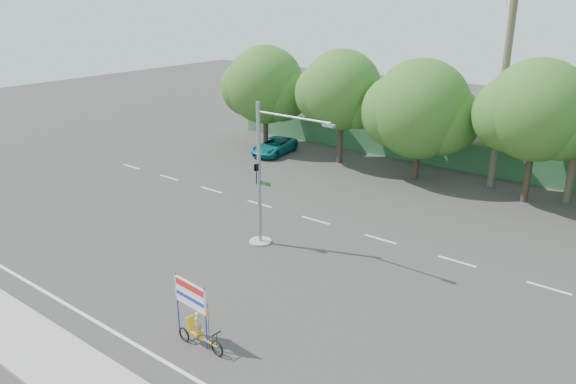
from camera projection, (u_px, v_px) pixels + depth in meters
The scene contains 12 objects.
ground at pixel (243, 290), 23.34m from camera, with size 120.00×120.00×0.00m, color #33302D.
sidewalk_near at pixel (83, 381), 17.77m from camera, with size 50.00×2.40×0.12m, color gray.
fence at pixel (452, 155), 38.93m from camera, with size 38.00×0.08×2.00m, color #336B3D.
building_left at pixel (362, 113), 47.74m from camera, with size 12.00×8.00×4.00m, color beige.
tree_far_left at pixel (265, 87), 43.24m from camera, with size 7.14×6.00×7.96m.
tree_left at pixel (341, 93), 39.07m from camera, with size 6.66×5.60×8.07m.
tree_center at pixel (420, 112), 35.78m from camera, with size 7.62×6.40×7.85m.
tree_right at pixel (536, 114), 31.45m from camera, with size 6.90×5.80×8.36m.
palm_short at pixel (509, 43), 32.76m from camera, with size 3.73×3.79×14.45m.
traffic_signal at pixel (264, 188), 26.59m from camera, with size 4.72×1.10×7.00m.
trike_billboard at pixel (196, 318), 19.52m from camera, with size 2.47×0.63×2.43m.
pickup_truck at pixel (274, 146), 42.69m from camera, with size 2.05×4.44×1.23m, color #106D71.
Camera 1 is at (14.20, -15.05, 11.69)m, focal length 35.00 mm.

